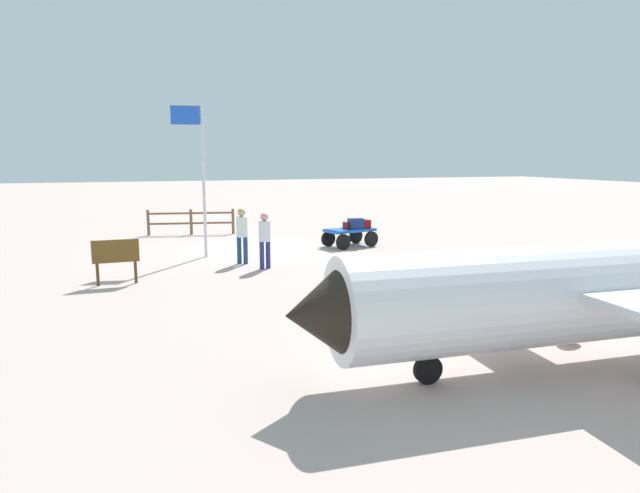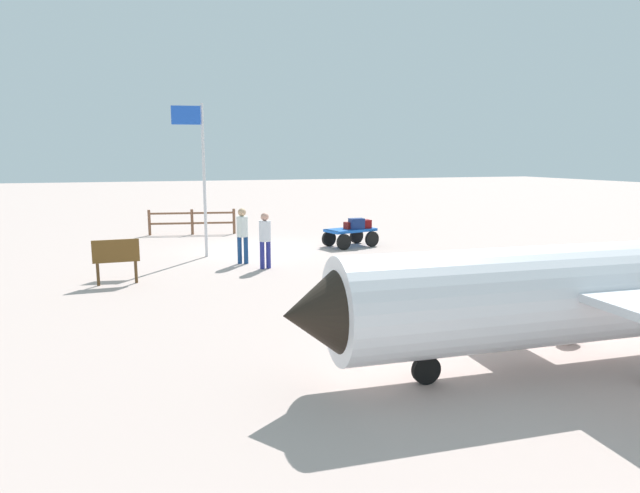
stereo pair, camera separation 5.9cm
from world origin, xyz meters
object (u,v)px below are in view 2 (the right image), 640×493
suitcase_grey (351,225)px  flagpole (200,165)px  signboard (116,254)px  suitcase_olive (356,224)px  luggage_cart (350,234)px  worker_trailing (265,236)px  suitcase_tan (364,224)px  worker_lead (242,231)px  airplane_near (556,294)px

suitcase_grey → flagpole: 6.01m
suitcase_grey → signboard: 9.01m
suitcase_olive → signboard: signboard is taller
luggage_cart → signboard: size_ratio=1.75×
worker_trailing → signboard: worker_trailing is taller
luggage_cart → worker_trailing: (3.95, 3.03, 0.53)m
suitcase_tan → flagpole: 6.46m
flagpole → signboard: size_ratio=4.23×
suitcase_tan → flagpole: size_ratio=0.11×
suitcase_tan → signboard: bearing=23.7°
suitcase_olive → worker_lead: (4.65, 1.91, 0.17)m
worker_trailing → airplane_near: (-2.56, 9.20, 0.23)m
suitcase_grey → airplane_near: bearing=83.4°
suitcase_olive → airplane_near: airplane_near is taller
suitcase_grey → suitcase_tan: (-0.50, 0.01, 0.03)m
luggage_cart → flagpole: flagpole is taller
flagpole → suitcase_grey: bearing=-175.7°
suitcase_olive → worker_trailing: 5.06m
worker_trailing → signboard: 4.26m
suitcase_tan → flagpole: (6.05, 0.40, 2.22)m
airplane_near → signboard: (6.75, -8.41, -0.42)m
flagpole → airplane_near: bearing=109.3°
flagpole → signboard: (2.61, 3.40, -2.25)m
suitcase_olive → suitcase_grey: bearing=-39.5°
suitcase_olive → worker_trailing: worker_trailing is taller
suitcase_grey → signboard: signboard is taller
suitcase_tan → luggage_cart: bearing=-2.2°
luggage_cart → suitcase_tan: 0.65m
suitcase_olive → flagpole: flagpole is taller
worker_trailing → suitcase_olive: bearing=-145.1°
worker_trailing → suitcase_tan: bearing=-146.1°
suitcase_olive → worker_lead: bearing=22.4°
suitcase_grey → worker_trailing: worker_trailing is taller
worker_lead → airplane_near: bearing=106.8°
airplane_near → flagpole: bearing=-70.7°
signboard → worker_trailing: bearing=-169.3°
worker_lead → airplane_near: airplane_near is taller
suitcase_olive → signboard: size_ratio=0.46×
luggage_cart → worker_trailing: worker_trailing is taller
worker_trailing → airplane_near: 9.55m
airplane_near → worker_lead: bearing=-73.2°
luggage_cart → flagpole: 6.11m
suitcase_olive → airplane_near: size_ratio=0.06×
worker_trailing → signboard: bearing=10.7°
airplane_near → luggage_cart: bearing=-96.5°
suitcase_grey → suitcase_tan: size_ratio=1.02×
suitcase_grey → suitcase_olive: bearing=140.5°
flagpole → suitcase_tan: bearing=-176.2°
luggage_cart → worker_trailing: bearing=37.5°
worker_trailing → flagpole: flagpole is taller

